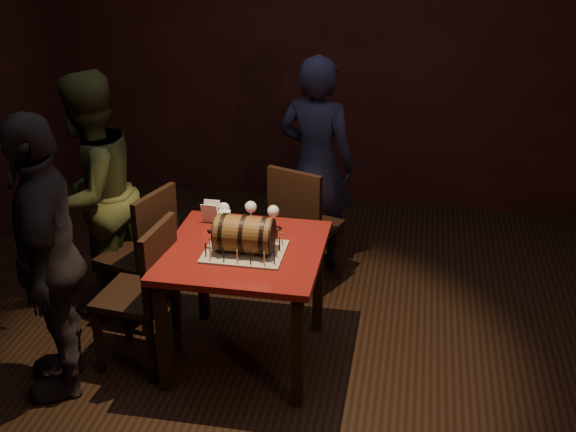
{
  "coord_description": "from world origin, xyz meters",
  "views": [
    {
      "loc": [
        0.76,
        -3.55,
        2.66
      ],
      "look_at": [
        0.09,
        0.05,
        0.95
      ],
      "focal_mm": 45.0,
      "sensor_mm": 36.0,
      "label": 1
    }
  ],
  "objects_px": {
    "barrel_cake": "(244,234)",
    "chair_back": "(302,222)",
    "wine_glass_left": "(224,209)",
    "pub_table": "(244,265)",
    "chair_left_rear": "(146,249)",
    "person_back": "(316,164)",
    "person_left_front": "(48,258)",
    "wine_glass_mid": "(251,208)",
    "person_left_rear": "(91,195)",
    "wine_glass_right": "(273,212)",
    "pint_of_ale": "(225,223)",
    "chair_left_front": "(146,288)"
  },
  "relations": [
    {
      "from": "pub_table",
      "to": "person_left_front",
      "type": "relative_size",
      "value": 0.55
    },
    {
      "from": "chair_back",
      "to": "person_back",
      "type": "distance_m",
      "value": 0.51
    },
    {
      "from": "wine_glass_left",
      "to": "person_left_rear",
      "type": "xyz_separation_m",
      "value": [
        -0.95,
        0.2,
        -0.06
      ]
    },
    {
      "from": "barrel_cake",
      "to": "person_left_rear",
      "type": "height_order",
      "value": "person_left_rear"
    },
    {
      "from": "wine_glass_right",
      "to": "wine_glass_mid",
      "type": "bearing_deg",
      "value": 166.98
    },
    {
      "from": "pint_of_ale",
      "to": "chair_left_rear",
      "type": "relative_size",
      "value": 0.16
    },
    {
      "from": "chair_left_front",
      "to": "person_left_front",
      "type": "xyz_separation_m",
      "value": [
        -0.43,
        -0.27,
        0.3
      ]
    },
    {
      "from": "chair_back",
      "to": "chair_left_rear",
      "type": "distance_m",
      "value": 1.08
    },
    {
      "from": "barrel_cake",
      "to": "wine_glass_right",
      "type": "xyz_separation_m",
      "value": [
        0.1,
        0.31,
        0.0
      ]
    },
    {
      "from": "chair_left_front",
      "to": "person_back",
      "type": "distance_m",
      "value": 1.68
    },
    {
      "from": "barrel_cake",
      "to": "person_left_front",
      "type": "bearing_deg",
      "value": -158.99
    },
    {
      "from": "barrel_cake",
      "to": "person_back",
      "type": "relative_size",
      "value": 0.24
    },
    {
      "from": "pint_of_ale",
      "to": "chair_left_front",
      "type": "distance_m",
      "value": 0.59
    },
    {
      "from": "wine_glass_right",
      "to": "chair_back",
      "type": "distance_m",
      "value": 0.71
    },
    {
      "from": "wine_glass_mid",
      "to": "person_left_rear",
      "type": "height_order",
      "value": "person_left_rear"
    },
    {
      "from": "barrel_cake",
      "to": "chair_left_rear",
      "type": "distance_m",
      "value": 0.89
    },
    {
      "from": "barrel_cake",
      "to": "chair_back",
      "type": "distance_m",
      "value": 1.01
    },
    {
      "from": "wine_glass_right",
      "to": "chair_back",
      "type": "bearing_deg",
      "value": 83.56
    },
    {
      "from": "wine_glass_right",
      "to": "wine_glass_left",
      "type": "bearing_deg",
      "value": -176.95
    },
    {
      "from": "pint_of_ale",
      "to": "person_left_front",
      "type": "height_order",
      "value": "person_left_front"
    },
    {
      "from": "wine_glass_right",
      "to": "pint_of_ale",
      "type": "bearing_deg",
      "value": -158.42
    },
    {
      "from": "wine_glass_mid",
      "to": "chair_left_front",
      "type": "xyz_separation_m",
      "value": [
        -0.52,
        -0.46,
        -0.34
      ]
    },
    {
      "from": "wine_glass_left",
      "to": "pint_of_ale",
      "type": "distance_m",
      "value": 0.11
    },
    {
      "from": "chair_back",
      "to": "person_left_front",
      "type": "xyz_separation_m",
      "value": [
        -1.16,
        -1.31,
        0.3
      ]
    },
    {
      "from": "person_back",
      "to": "person_left_front",
      "type": "distance_m",
      "value": 2.11
    },
    {
      "from": "pub_table",
      "to": "chair_back",
      "type": "height_order",
      "value": "chair_back"
    },
    {
      "from": "wine_glass_mid",
      "to": "wine_glass_right",
      "type": "relative_size",
      "value": 1.0
    },
    {
      "from": "pub_table",
      "to": "pint_of_ale",
      "type": "relative_size",
      "value": 6.0
    },
    {
      "from": "chair_left_front",
      "to": "person_back",
      "type": "relative_size",
      "value": 0.59
    },
    {
      "from": "wine_glass_left",
      "to": "pub_table",
      "type": "bearing_deg",
      "value": -54.18
    },
    {
      "from": "wine_glass_right",
      "to": "pint_of_ale",
      "type": "xyz_separation_m",
      "value": [
        -0.27,
        -0.11,
        -0.05
      ]
    },
    {
      "from": "barrel_cake",
      "to": "wine_glass_mid",
      "type": "bearing_deg",
      "value": 97.23
    },
    {
      "from": "wine_glass_right",
      "to": "person_back",
      "type": "distance_m",
      "value": 1.05
    },
    {
      "from": "chair_left_rear",
      "to": "person_back",
      "type": "relative_size",
      "value": 0.59
    },
    {
      "from": "person_left_front",
      "to": "wine_glass_left",
      "type": "bearing_deg",
      "value": 108.54
    },
    {
      "from": "wine_glass_right",
      "to": "person_back",
      "type": "relative_size",
      "value": 0.1
    },
    {
      "from": "pub_table",
      "to": "person_left_rear",
      "type": "height_order",
      "value": "person_left_rear"
    },
    {
      "from": "chair_left_front",
      "to": "person_left_rear",
      "type": "distance_m",
      "value": 0.89
    },
    {
      "from": "chair_left_front",
      "to": "person_left_front",
      "type": "bearing_deg",
      "value": -147.64
    },
    {
      "from": "pub_table",
      "to": "person_left_rear",
      "type": "relative_size",
      "value": 0.56
    },
    {
      "from": "chair_left_front",
      "to": "person_left_rear",
      "type": "bearing_deg",
      "value": 133.84
    },
    {
      "from": "chair_left_rear",
      "to": "person_left_rear",
      "type": "distance_m",
      "value": 0.52
    },
    {
      "from": "wine_glass_right",
      "to": "person_left_rear",
      "type": "bearing_deg",
      "value": 171.74
    },
    {
      "from": "wine_glass_left",
      "to": "pint_of_ale",
      "type": "bearing_deg",
      "value": -71.04
    },
    {
      "from": "wine_glass_left",
      "to": "person_back",
      "type": "xyz_separation_m",
      "value": [
        0.4,
        1.06,
        -0.07
      ]
    },
    {
      "from": "barrel_cake",
      "to": "person_left_rear",
      "type": "xyz_separation_m",
      "value": [
        -1.14,
        0.5,
        -0.06
      ]
    },
    {
      "from": "chair_back",
      "to": "chair_left_rear",
      "type": "bearing_deg",
      "value": -147.4
    },
    {
      "from": "pint_of_ale",
      "to": "person_left_front",
      "type": "xyz_separation_m",
      "value": [
        -0.82,
        -0.59,
        -0.0
      ]
    },
    {
      "from": "wine_glass_right",
      "to": "chair_left_rear",
      "type": "xyz_separation_m",
      "value": [
        -0.84,
        0.03,
        -0.35
      ]
    },
    {
      "from": "person_left_rear",
      "to": "chair_back",
      "type": "bearing_deg",
      "value": 126.56
    }
  ]
}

